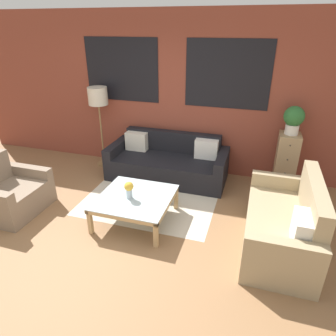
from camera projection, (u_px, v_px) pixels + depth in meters
ground_plane at (118, 242)px, 3.87m from camera, size 16.00×16.00×0.00m
wall_back_brick at (172, 95)px, 5.36m from camera, size 8.40×0.09×2.80m
rug at (152, 198)px, 4.86m from camera, size 2.06×1.68×0.00m
couch_dark at (168, 163)px, 5.41m from camera, size 2.10×0.88×0.78m
settee_vintage at (284, 225)px, 3.69m from camera, size 0.80×1.64×0.92m
armchair_corner at (10, 194)px, 4.42m from camera, size 0.80×0.92×0.84m
coffee_table at (135, 200)px, 4.17m from camera, size 1.00×1.00×0.39m
floor_lamp at (98, 100)px, 5.49m from camera, size 0.36×0.36×1.52m
drawer_cabinet at (286, 162)px, 4.97m from camera, size 0.33×0.41×0.96m
potted_plant at (294, 119)px, 4.65m from camera, size 0.31×0.31×0.45m
flower_vase at (129, 189)px, 4.05m from camera, size 0.13×0.13×0.25m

